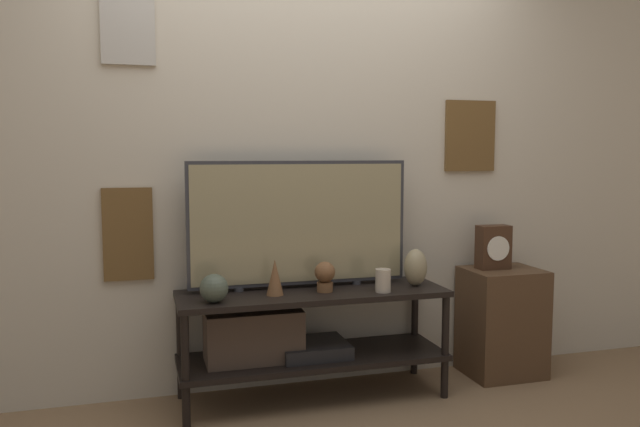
{
  "coord_description": "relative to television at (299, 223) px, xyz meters",
  "views": [
    {
      "loc": [
        -0.86,
        -2.85,
        1.31
      ],
      "look_at": [
        0.04,
        0.26,
        0.99
      ],
      "focal_mm": 35.0,
      "sensor_mm": 36.0,
      "label": 1
    }
  ],
  "objects": [
    {
      "name": "media_console",
      "position": [
        -0.08,
        -0.1,
        -0.57
      ],
      "size": [
        1.42,
        0.44,
        0.58
      ],
      "color": "black",
      "rests_on": "ground_plane"
    },
    {
      "name": "mantel_clock",
      "position": [
        1.16,
        -0.03,
        -0.18
      ],
      "size": [
        0.19,
        0.11,
        0.26
      ],
      "color": "#422819",
      "rests_on": "side_table"
    },
    {
      "name": "side_table",
      "position": [
        1.22,
        -0.06,
        -0.62
      ],
      "size": [
        0.43,
        0.36,
        0.63
      ],
      "color": "#513823",
      "rests_on": "ground_plane"
    },
    {
      "name": "ground_plane",
      "position": [
        0.05,
        -0.36,
        -0.93
      ],
      "size": [
        12.0,
        12.0,
        0.0
      ],
      "primitive_type": "plane",
      "color": "#846647"
    },
    {
      "name": "wall_back",
      "position": [
        0.05,
        0.17,
        0.42
      ],
      "size": [
        6.4,
        0.08,
        2.7
      ],
      "color": "beige",
      "rests_on": "ground_plane"
    },
    {
      "name": "decorative_bust",
      "position": [
        0.1,
        -0.13,
        -0.26
      ],
      "size": [
        0.11,
        0.11,
        0.16
      ],
      "color": "brown",
      "rests_on": "media_console"
    },
    {
      "name": "vase_round_glass",
      "position": [
        -0.48,
        -0.21,
        -0.28
      ],
      "size": [
        0.14,
        0.14,
        0.14
      ],
      "color": "#4C5647",
      "rests_on": "media_console"
    },
    {
      "name": "vase_slim_bronze",
      "position": [
        -0.16,
        -0.14,
        -0.26
      ],
      "size": [
        0.09,
        0.09,
        0.19
      ],
      "color": "brown",
      "rests_on": "media_console"
    },
    {
      "name": "vase_urn_stoneware",
      "position": [
        0.62,
        -0.12,
        -0.25
      ],
      "size": [
        0.13,
        0.12,
        0.2
      ],
      "color": "tan",
      "rests_on": "media_console"
    },
    {
      "name": "television",
      "position": [
        0.0,
        0.0,
        0.0
      ],
      "size": [
        1.19,
        0.05,
        0.68
      ],
      "color": "#333338",
      "rests_on": "media_console"
    },
    {
      "name": "candle_jar",
      "position": [
        0.39,
        -0.22,
        -0.29
      ],
      "size": [
        0.08,
        0.08,
        0.12
      ],
      "color": "#C1B29E",
      "rests_on": "media_console"
    }
  ]
}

